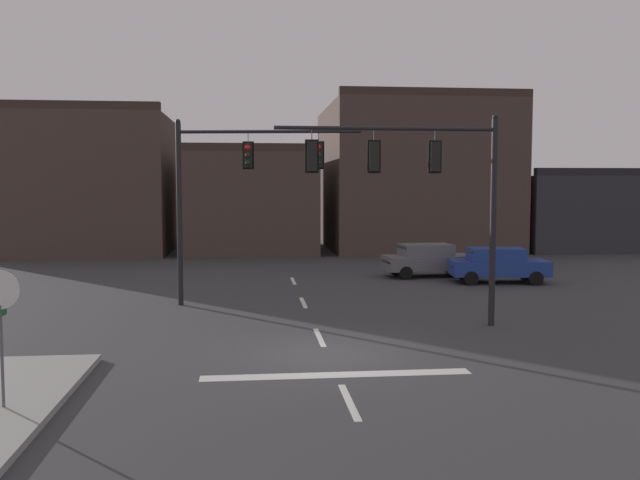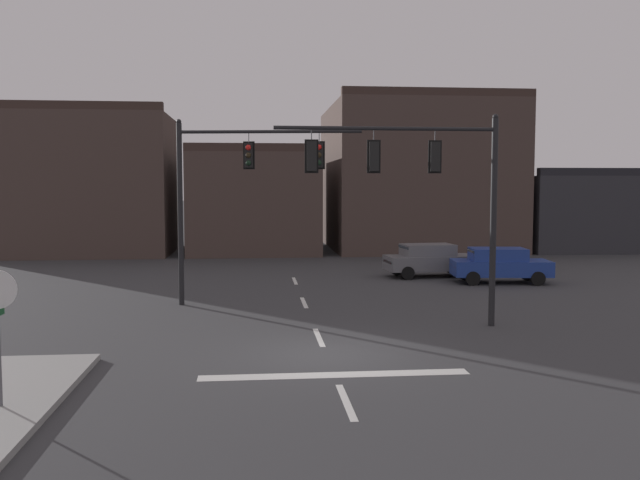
# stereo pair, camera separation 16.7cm
# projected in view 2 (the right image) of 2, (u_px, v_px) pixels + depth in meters

# --- Properties ---
(ground_plane) EXTENTS (400.00, 400.00, 0.00)m
(ground_plane) POSITION_uv_depth(u_px,v_px,m) (326.00, 354.00, 17.90)
(ground_plane) COLOR #353538
(stop_bar_paint) EXTENTS (6.40, 0.50, 0.01)m
(stop_bar_paint) POSITION_uv_depth(u_px,v_px,m) (335.00, 375.00, 15.91)
(stop_bar_paint) COLOR silver
(stop_bar_paint) RESTS_ON ground
(lane_centreline) EXTENTS (0.16, 26.40, 0.01)m
(lane_centreline) POSITION_uv_depth(u_px,v_px,m) (319.00, 337.00, 19.88)
(lane_centreline) COLOR silver
(lane_centreline) RESTS_ON ground
(signal_mast_near_side) EXTENTS (7.01, 0.36, 6.69)m
(signal_mast_near_side) POSITION_uv_depth(u_px,v_px,m) (424.00, 178.00, 20.98)
(signal_mast_near_side) COLOR black
(signal_mast_near_side) RESTS_ON ground
(signal_mast_far_side) EXTENTS (6.76, 1.13, 6.91)m
(signal_mast_far_side) POSITION_uv_depth(u_px,v_px,m) (231.00, 179.00, 24.92)
(signal_mast_far_side) COLOR black
(signal_mast_far_side) RESTS_ON ground
(car_lot_nearside) EXTENTS (4.60, 2.30, 1.61)m
(car_lot_nearside) POSITION_uv_depth(u_px,v_px,m) (500.00, 264.00, 31.07)
(car_lot_nearside) COLOR navy
(car_lot_nearside) RESTS_ON ground
(car_lot_middle) EXTENTS (4.58, 2.24, 1.61)m
(car_lot_middle) POSITION_uv_depth(u_px,v_px,m) (430.00, 259.00, 33.23)
(car_lot_middle) COLOR slate
(car_lot_middle) RESTS_ON ground
(building_row) EXTENTS (47.40, 13.44, 10.61)m
(building_row) POSITION_uv_depth(u_px,v_px,m) (340.00, 189.00, 47.68)
(building_row) COLOR #473833
(building_row) RESTS_ON ground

